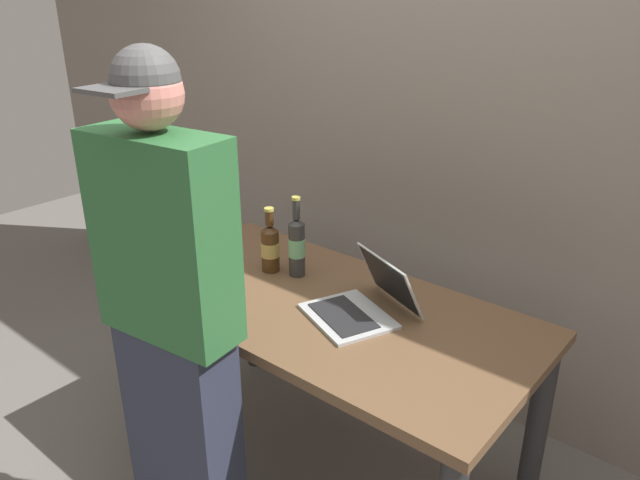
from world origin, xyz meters
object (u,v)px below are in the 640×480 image
(laptop, at_px, (363,303))
(beer_bottle_amber, at_px, (297,245))
(beer_bottle_green, at_px, (270,246))
(person_figure, at_px, (173,327))

(laptop, bearing_deg, beer_bottle_amber, 167.55)
(laptop, xyz_separation_m, beer_bottle_green, (-0.50, 0.05, 0.06))
(laptop, distance_m, beer_bottle_amber, 0.41)
(beer_bottle_amber, distance_m, beer_bottle_green, 0.12)
(beer_bottle_amber, bearing_deg, person_figure, -81.73)
(beer_bottle_green, xyz_separation_m, person_figure, (0.21, -0.65, 0.01))
(laptop, xyz_separation_m, beer_bottle_amber, (-0.39, 0.09, 0.09))
(laptop, relative_size, person_figure, 0.25)
(laptop, bearing_deg, person_figure, -115.62)
(beer_bottle_amber, bearing_deg, beer_bottle_green, -160.75)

